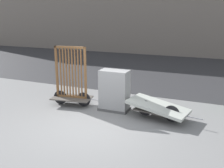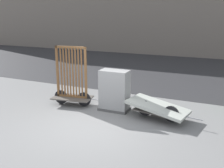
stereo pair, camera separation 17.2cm
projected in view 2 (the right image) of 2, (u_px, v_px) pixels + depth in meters
name	position (u px, v px, depth m)	size (l,w,h in m)	color
ground_plane	(93.00, 126.00, 7.63)	(60.00, 60.00, 0.00)	slate
road_strip	(164.00, 70.00, 15.36)	(56.00, 10.65, 0.01)	#2D2D30
bike_cart_with_bedframe	(72.00, 86.00, 9.27)	(2.11, 0.96, 2.11)	#4C4742
bike_cart_with_mattress	(158.00, 108.00, 8.11)	(2.36, 1.28, 0.56)	#4C4742
utility_cabinet	(114.00, 92.00, 8.77)	(1.01, 0.59, 1.38)	#4C4C4C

